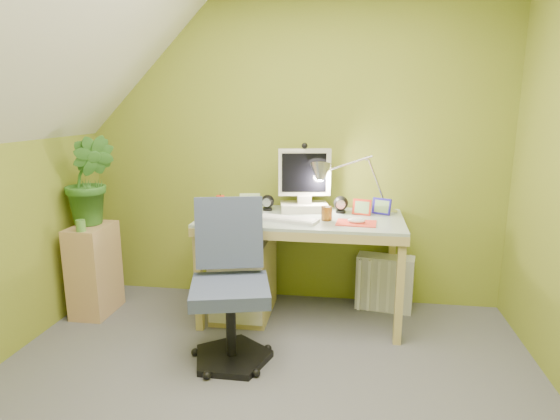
# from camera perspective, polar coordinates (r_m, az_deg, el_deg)

# --- Properties ---
(wall_back) EXTENTS (3.20, 0.01, 2.40)m
(wall_back) POSITION_cam_1_polar(r_m,az_deg,el_deg) (3.60, 1.44, 7.54)
(wall_back) COLOR olive
(wall_back) RESTS_ON floor
(slope_ceiling) EXTENTS (1.10, 3.20, 1.10)m
(slope_ceiling) POSITION_cam_1_polar(r_m,az_deg,el_deg) (2.45, -29.35, 18.83)
(slope_ceiling) COLOR white
(slope_ceiling) RESTS_ON wall_left
(desk) EXTENTS (1.41, 0.71, 0.76)m
(desk) POSITION_cam_1_polar(r_m,az_deg,el_deg) (3.40, 2.57, -7.01)
(desk) COLOR tan
(desk) RESTS_ON floor
(monitor) EXTENTS (0.37, 0.26, 0.47)m
(monitor) POSITION_cam_1_polar(r_m,az_deg,el_deg) (3.42, 2.99, 3.71)
(monitor) COLOR beige
(monitor) RESTS_ON desk
(speaker_left) EXTENTS (0.10, 0.10, 0.12)m
(speaker_left) POSITION_cam_1_polar(r_m,az_deg,el_deg) (3.47, -1.52, 0.90)
(speaker_left) COLOR black
(speaker_left) RESTS_ON desk
(speaker_right) EXTENTS (0.12, 0.12, 0.13)m
(speaker_right) POSITION_cam_1_polar(r_m,az_deg,el_deg) (3.42, 7.43, 0.68)
(speaker_right) COLOR black
(speaker_right) RESTS_ON desk
(keyboard) EXTENTS (0.44, 0.24, 0.02)m
(keyboard) POSITION_cam_1_polar(r_m,az_deg,el_deg) (3.16, 0.93, -1.16)
(keyboard) COLOR silver
(keyboard) RESTS_ON desk
(mousepad) EXTENTS (0.27, 0.20, 0.01)m
(mousepad) POSITION_cam_1_polar(r_m,az_deg,el_deg) (3.14, 9.28, -1.57)
(mousepad) COLOR red
(mousepad) RESTS_ON desk
(mouse) EXTENTS (0.12, 0.08, 0.04)m
(mouse) POSITION_cam_1_polar(r_m,az_deg,el_deg) (3.13, 9.29, -1.28)
(mouse) COLOR white
(mouse) RESTS_ON mousepad
(amber_tumbler) EXTENTS (0.09, 0.09, 0.10)m
(amber_tumbler) POSITION_cam_1_polar(r_m,az_deg,el_deg) (3.19, 5.71, -0.41)
(amber_tumbler) COLOR brown
(amber_tumbler) RESTS_ON desk
(candle_cluster) EXTENTS (0.20, 0.18, 0.12)m
(candle_cluster) POSITION_cam_1_polar(r_m,az_deg,el_deg) (3.40, -7.45, 0.60)
(candle_cluster) COLOR red
(candle_cluster) RESTS_ON desk
(photo_frame_red) EXTENTS (0.13, 0.06, 0.11)m
(photo_frame_red) POSITION_cam_1_polar(r_m,az_deg,el_deg) (3.38, 9.95, 0.36)
(photo_frame_red) COLOR red
(photo_frame_red) RESTS_ON desk
(photo_frame_blue) EXTENTS (0.13, 0.08, 0.12)m
(photo_frame_blue) POSITION_cam_1_polar(r_m,az_deg,el_deg) (3.43, 12.28, 0.45)
(photo_frame_blue) COLOR #1F169C
(photo_frame_blue) RESTS_ON desk
(photo_frame_green) EXTENTS (0.15, 0.05, 0.13)m
(photo_frame_green) POSITION_cam_1_polar(r_m,az_deg,el_deg) (3.47, -3.69, 0.98)
(photo_frame_green) COLOR #9DB87F
(photo_frame_green) RESTS_ON desk
(desk_lamp) EXTENTS (0.59, 0.29, 0.61)m
(desk_lamp) POSITION_cam_1_polar(r_m,az_deg,el_deg) (3.40, 10.60, 4.65)
(desk_lamp) COLOR #B6B6BB
(desk_lamp) RESTS_ON desk
(side_ledge) EXTENTS (0.25, 0.38, 0.67)m
(side_ledge) POSITION_cam_1_polar(r_m,az_deg,el_deg) (3.74, -21.70, -6.77)
(side_ledge) COLOR tan
(side_ledge) RESTS_ON floor
(potted_plant) EXTENTS (0.42, 0.36, 0.65)m
(potted_plant) POSITION_cam_1_polar(r_m,az_deg,el_deg) (3.63, -22.15, 3.37)
(potted_plant) COLOR #2E6521
(potted_plant) RESTS_ON side_ledge
(green_cup) EXTENTS (0.08, 0.08, 0.08)m
(green_cup) POSITION_cam_1_polar(r_m,az_deg,el_deg) (3.50, -23.12, -1.77)
(green_cup) COLOR #528939
(green_cup) RESTS_ON side_ledge
(task_chair) EXTENTS (0.63, 0.63, 0.93)m
(task_chair) POSITION_cam_1_polar(r_m,az_deg,el_deg) (2.80, -6.11, -9.49)
(task_chair) COLOR #39435E
(task_chair) RESTS_ON floor
(radiator) EXTENTS (0.44, 0.23, 0.42)m
(radiator) POSITION_cam_1_polar(r_m,az_deg,el_deg) (3.67, 12.63, -8.62)
(radiator) COLOR silver
(radiator) RESTS_ON floor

